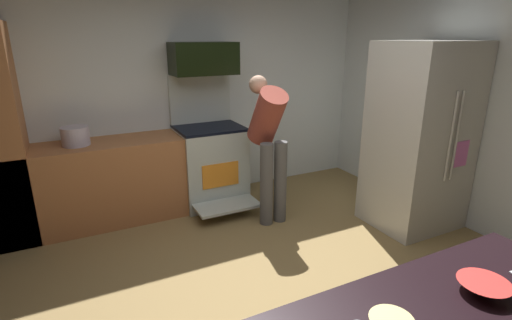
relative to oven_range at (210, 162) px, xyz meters
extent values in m
cube|color=olive|center=(-0.27, -1.97, -0.52)|extent=(5.20, 4.80, 0.02)
cube|color=silver|center=(-0.27, 0.37, 0.79)|extent=(5.20, 0.12, 2.60)
cube|color=silver|center=(2.27, -1.97, 0.79)|extent=(0.12, 4.80, 2.60)
cube|color=#A7673C|center=(-1.17, 0.01, -0.06)|extent=(2.40, 0.60, 0.90)
cube|color=#B6C3BC|center=(0.00, -0.01, -0.05)|extent=(0.76, 0.64, 0.92)
cube|color=black|center=(0.00, -0.01, 0.42)|extent=(0.76, 0.64, 0.03)
cube|color=#B6C3BC|center=(0.00, 0.28, 0.73)|extent=(0.76, 0.06, 0.59)
cube|color=orange|center=(0.00, -0.33, -0.06)|extent=(0.44, 0.01, 0.28)
cube|color=#B6C3BC|center=(0.00, -0.51, -0.37)|extent=(0.72, 0.37, 0.03)
cube|color=black|center=(0.00, 0.09, 1.21)|extent=(0.74, 0.38, 0.36)
cube|color=beige|center=(1.76, -1.51, 0.45)|extent=(0.88, 0.76, 1.93)
cylinder|color=beige|center=(1.72, -1.91, 0.55)|extent=(0.02, 0.02, 0.87)
cylinder|color=beige|center=(1.80, -1.91, 0.55)|extent=(0.02, 0.02, 0.87)
cube|color=#DF6EC0|center=(1.92, -1.90, 0.36)|extent=(0.20, 0.01, 0.26)
cylinder|color=#545454|center=(0.32, -0.84, -0.06)|extent=(0.14, 0.14, 0.91)
cylinder|color=#545454|center=(0.49, -0.84, -0.06)|extent=(0.14, 0.14, 0.91)
cylinder|color=#9E4336|center=(0.41, -0.68, 0.65)|extent=(0.30, 0.57, 0.66)
sphere|color=tan|center=(0.41, -0.48, 0.96)|extent=(0.20, 0.20, 0.20)
cone|color=red|center=(0.03, -3.39, 0.42)|extent=(0.22, 0.22, 0.05)
cylinder|color=#B9B2C5|center=(-1.43, 0.01, 0.49)|extent=(0.27, 0.27, 0.19)
camera|label=1|loc=(-1.50, -4.22, 1.46)|focal=27.06mm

